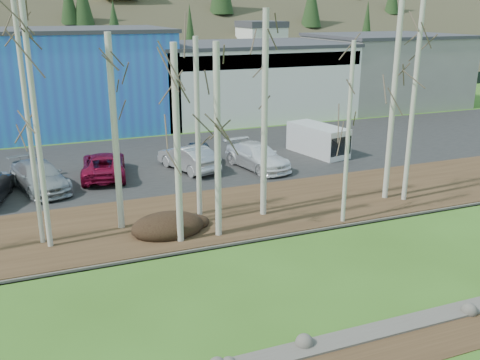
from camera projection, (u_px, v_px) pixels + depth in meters
name	position (u px, v px, depth m)	size (l,w,h in m)	color
near_bank_rocks	(322.00, 346.00, 16.31)	(80.00, 0.80, 0.50)	#47423D
river	(267.00, 285.00, 19.94)	(80.00, 8.00, 0.90)	#152033
far_bank_rocks	(228.00, 242.00, 23.57)	(80.00, 0.80, 0.46)	#47423D
far_bank	(206.00, 216.00, 26.38)	(80.00, 7.00, 0.15)	#382616
parking_lot	(157.00, 162.00, 35.68)	(80.00, 14.00, 0.14)	black
building_blue	(46.00, 80.00, 44.73)	(20.40, 12.24, 8.30)	blue
building_white	(245.00, 79.00, 51.24)	(18.36, 12.24, 6.80)	silver
building_grey	(384.00, 69.00, 56.77)	(14.28, 12.24, 7.30)	slate
dirt_mound	(167.00, 225.00, 24.19)	(3.32, 2.34, 0.65)	black
birch_1	(27.00, 111.00, 21.50)	(0.20, 0.20, 11.47)	beige
birch_2	(115.00, 135.00, 23.49)	(0.29, 0.29, 8.77)	beige
birch_3	(37.00, 129.00, 21.30)	(0.22, 0.22, 10.24)	beige
birch_4	(217.00, 143.00, 22.73)	(0.28, 0.28, 8.45)	beige
birch_5	(198.00, 134.00, 24.14)	(0.24, 0.24, 8.57)	beige
birch_6	(348.00, 135.00, 24.29)	(0.20, 0.20, 8.39)	beige
birch_7	(265.00, 117.00, 24.96)	(0.30, 0.30, 9.73)	beige
birch_8	(394.00, 97.00, 27.08)	(0.28, 0.28, 10.85)	beige
birch_9	(415.00, 87.00, 26.64)	(0.25, 0.25, 11.91)	beige
birch_10	(177.00, 147.00, 22.11)	(0.28, 0.28, 8.45)	beige
car_2	(104.00, 165.00, 32.06)	(2.47, 5.37, 1.49)	maroon
car_3	(39.00, 176.00, 29.75)	(2.19, 5.40, 1.57)	#909497
car_4	(199.00, 155.00, 34.26)	(1.74, 4.31, 1.47)	#102341
car_5	(188.00, 158.00, 33.42)	(1.69, 4.84, 1.59)	#A9A8AB
car_6	(257.00, 156.00, 33.84)	(2.15, 5.30, 1.54)	white
van_white	(320.00, 140.00, 36.97)	(2.85, 4.89, 2.01)	white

